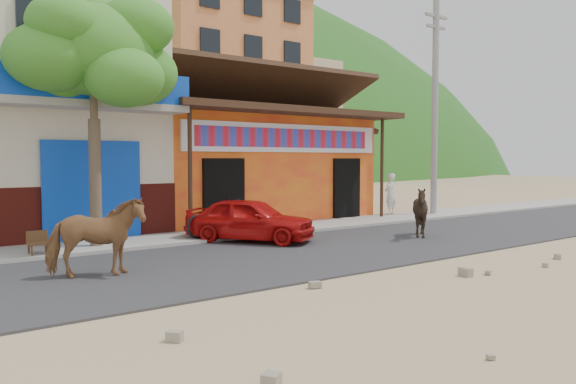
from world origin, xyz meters
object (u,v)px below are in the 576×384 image
at_px(cow_tan, 96,237).
at_px(cafe_chair_right, 38,233).
at_px(tree, 94,119).
at_px(utility_pole, 435,107).
at_px(cow_dark, 421,212).
at_px(red_car, 250,219).
at_px(scooter, 217,218).
at_px(pedestrian, 390,194).

distance_m(cow_tan, cafe_chair_right, 2.78).
distance_m(tree, cow_tan, 4.12).
relative_size(utility_pole, cow_dark, 5.79).
xyz_separation_m(tree, cow_tan, (-1.07, -3.21, -2.36)).
relative_size(cow_tan, red_car, 0.51).
xyz_separation_m(tree, cafe_chair_right, (-1.40, -0.45, -2.54)).
height_order(red_car, cafe_chair_right, red_car).
xyz_separation_m(red_car, scooter, (-0.50, 0.83, 0.00)).
height_order(cow_dark, red_car, cow_dark).
distance_m(red_car, scooter, 0.97).
distance_m(tree, cafe_chair_right, 2.93).
relative_size(cow_dark, cafe_chair_right, 1.49).
relative_size(cow_tan, pedestrian, 1.12).
bearing_deg(scooter, cow_dark, -127.00).
relative_size(tree, red_car, 1.79).
bearing_deg(pedestrian, utility_pole, 137.85).
bearing_deg(cow_dark, cow_tan, -90.87).
relative_size(tree, pedestrian, 3.91).
bearing_deg(utility_pole, scooter, -176.70).
xyz_separation_m(red_car, cafe_chair_right, (-5.00, 0.74, -0.03)).
height_order(utility_pole, cafe_chair_right, utility_pole).
height_order(cow_tan, cafe_chair_right, cow_tan).
bearing_deg(pedestrian, red_car, -3.44).
relative_size(tree, cow_dark, 4.34).
bearing_deg(cafe_chair_right, cow_tan, -80.76).
relative_size(cow_tan, cow_dark, 1.24).
height_order(utility_pole, red_car, utility_pole).
bearing_deg(utility_pole, cow_dark, -144.83).
distance_m(utility_pole, cow_tan, 14.67).
bearing_deg(pedestrian, cafe_chair_right, -12.71).
xyz_separation_m(tree, cow_dark, (7.75, -3.36, -2.39)).
xyz_separation_m(scooter, pedestrian, (8.07, 1.26, 0.27)).
bearing_deg(red_car, cow_dark, -62.57).
height_order(utility_pole, pedestrian, utility_pole).
xyz_separation_m(scooter, cafe_chair_right, (-4.50, -0.09, -0.03)).
distance_m(tree, cow_dark, 8.78).
xyz_separation_m(tree, red_car, (3.60, -1.19, -2.51)).
distance_m(utility_pole, cow_dark, 7.05).
height_order(scooter, pedestrian, pedestrian).
height_order(cow_dark, pedestrian, pedestrian).
relative_size(pedestrian, cafe_chair_right, 1.65).
height_order(utility_pole, cow_dark, utility_pole).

